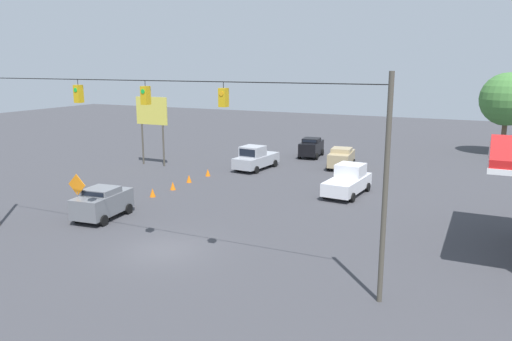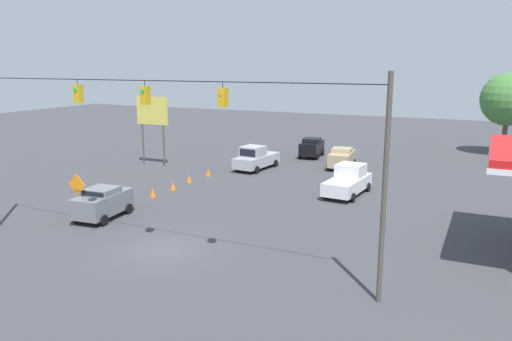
# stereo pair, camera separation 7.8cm
# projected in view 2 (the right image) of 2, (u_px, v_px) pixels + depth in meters

# --- Properties ---
(ground_plane) EXTENTS (140.00, 140.00, 0.00)m
(ground_plane) POSITION_uv_depth(u_px,v_px,m) (164.00, 250.00, 24.85)
(ground_plane) COLOR #3D3D42
(overhead_signal_span) EXTENTS (21.84, 0.38, 8.83)m
(overhead_signal_span) POSITION_uv_depth(u_px,v_px,m) (147.00, 144.00, 22.88)
(overhead_signal_span) COLOR #4C473D
(overhead_signal_span) RESTS_ON ground_plane
(pickup_truck_white_oncoming_far) EXTENTS (2.51, 5.23, 2.12)m
(pickup_truck_white_oncoming_far) POSITION_uv_depth(u_px,v_px,m) (348.00, 181.00, 35.24)
(pickup_truck_white_oncoming_far) COLOR silver
(pickup_truck_white_oncoming_far) RESTS_ON ground_plane
(pickup_truck_silver_withflow_far) EXTENTS (2.53, 5.19, 2.12)m
(pickup_truck_silver_withflow_far) POSITION_uv_depth(u_px,v_px,m) (256.00, 158.00, 43.69)
(pickup_truck_silver_withflow_far) COLOR #A8AAB2
(pickup_truck_silver_withflow_far) RESTS_ON ground_plane
(sedan_black_withflow_deep) EXTENTS (2.22, 3.99, 1.89)m
(sedan_black_withflow_deep) POSITION_uv_depth(u_px,v_px,m) (312.00, 147.00, 49.51)
(sedan_black_withflow_deep) COLOR black
(sedan_black_withflow_deep) RESTS_ON ground_plane
(sedan_tan_oncoming_deep) EXTENTS (2.34, 4.14, 1.82)m
(sedan_tan_oncoming_deep) POSITION_uv_depth(u_px,v_px,m) (342.00, 158.00, 44.15)
(sedan_tan_oncoming_deep) COLOR tan
(sedan_tan_oncoming_deep) RESTS_ON ground_plane
(sedan_grey_parked_shoulder) EXTENTS (2.40, 4.02, 1.87)m
(sedan_grey_parked_shoulder) POSITION_uv_depth(u_px,v_px,m) (103.00, 202.00, 29.80)
(sedan_grey_parked_shoulder) COLOR slate
(sedan_grey_parked_shoulder) RESTS_ON ground_plane
(traffic_cone_nearest) EXTENTS (0.41, 0.41, 0.60)m
(traffic_cone_nearest) POSITION_uv_depth(u_px,v_px,m) (103.00, 212.00, 30.16)
(traffic_cone_nearest) COLOR orange
(traffic_cone_nearest) RESTS_ON ground_plane
(traffic_cone_second) EXTENTS (0.41, 0.41, 0.60)m
(traffic_cone_second) POSITION_uv_depth(u_px,v_px,m) (126.00, 202.00, 32.41)
(traffic_cone_second) COLOR orange
(traffic_cone_second) RESTS_ON ground_plane
(traffic_cone_third) EXTENTS (0.41, 0.41, 0.60)m
(traffic_cone_third) POSITION_uv_depth(u_px,v_px,m) (153.00, 193.00, 34.73)
(traffic_cone_third) COLOR orange
(traffic_cone_third) RESTS_ON ground_plane
(traffic_cone_fourth) EXTENTS (0.41, 0.41, 0.60)m
(traffic_cone_fourth) POSITION_uv_depth(u_px,v_px,m) (173.00, 186.00, 36.69)
(traffic_cone_fourth) COLOR orange
(traffic_cone_fourth) RESTS_ON ground_plane
(traffic_cone_fifth) EXTENTS (0.41, 0.41, 0.60)m
(traffic_cone_fifth) POSITION_uv_depth(u_px,v_px,m) (189.00, 179.00, 38.97)
(traffic_cone_fifth) COLOR orange
(traffic_cone_fifth) RESTS_ON ground_plane
(traffic_cone_farthest) EXTENTS (0.41, 0.41, 0.60)m
(traffic_cone_farthest) POSITION_uv_depth(u_px,v_px,m) (208.00, 172.00, 41.17)
(traffic_cone_farthest) COLOR orange
(traffic_cone_farthest) RESTS_ON ground_plane
(roadside_billboard) EXTENTS (3.29, 0.16, 6.20)m
(roadside_billboard) POSITION_uv_depth(u_px,v_px,m) (152.00, 116.00, 44.80)
(roadside_billboard) COLOR #4C473D
(roadside_billboard) RESTS_ON ground_plane
(work_zone_sign) EXTENTS (1.27, 0.06, 2.84)m
(work_zone_sign) POSITION_uv_depth(u_px,v_px,m) (77.00, 188.00, 29.01)
(work_zone_sign) COLOR slate
(work_zone_sign) RESTS_ON ground_plane
(tree_horizon_left) EXTENTS (5.30, 5.30, 8.29)m
(tree_horizon_left) POSITION_uv_depth(u_px,v_px,m) (508.00, 99.00, 49.64)
(tree_horizon_left) COLOR brown
(tree_horizon_left) RESTS_ON ground_plane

